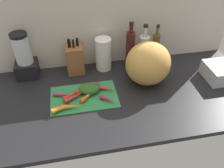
{
  "coord_description": "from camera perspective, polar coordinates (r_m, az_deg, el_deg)",
  "views": [
    {
      "loc": [
        -30.53,
        -106.7,
        95.93
      ],
      "look_at": [
        -10.27,
        -2.17,
        10.05
      ],
      "focal_mm": 37.15,
      "sensor_mm": 36.0,
      "label": 1
    }
  ],
  "objects": [
    {
      "name": "carrot_5",
      "position": [
        1.48,
        -6.32,
        -0.86
      ],
      "size": [
        10.46,
        9.39,
        2.26
      ],
      "primitive_type": "cone",
      "rotation": [
        0.0,
        1.57,
        0.71
      ],
      "color": "orange",
      "rests_on": "cutting_board"
    },
    {
      "name": "carrot_10",
      "position": [
        1.36,
        -9.95,
        -5.48
      ],
      "size": [
        11.75,
        4.0,
        2.98
      ],
      "primitive_type": "cone",
      "rotation": [
        0.0,
        1.57,
        -0.09
      ],
      "color": "orange",
      "rests_on": "cutting_board"
    },
    {
      "name": "carrot_6",
      "position": [
        1.43,
        -10.05,
        -2.73
      ],
      "size": [
        10.71,
        7.52,
        2.84
      ],
      "primitive_type": "cone",
      "rotation": [
        0.0,
        1.57,
        0.49
      ],
      "color": "red",
      "rests_on": "cutting_board"
    },
    {
      "name": "carrot_7",
      "position": [
        1.45,
        -4.59,
        -1.28
      ],
      "size": [
        13.79,
        4.43,
        3.24
      ],
      "primitive_type": "cone",
      "rotation": [
        0.0,
        1.57,
        -0.09
      ],
      "color": "#B2264C",
      "rests_on": "cutting_board"
    },
    {
      "name": "carrot_2",
      "position": [
        1.42,
        -5.58,
        -2.49
      ],
      "size": [
        13.56,
        12.85,
        2.94
      ],
      "primitive_type": "cone",
      "rotation": [
        0.0,
        1.57,
        0.75
      ],
      "color": "orange",
      "rests_on": "cutting_board"
    },
    {
      "name": "carrot_4",
      "position": [
        1.5,
        -4.79,
        0.1
      ],
      "size": [
        13.74,
        5.54,
        3.2
      ],
      "primitive_type": "cone",
      "rotation": [
        0.0,
        1.57,
        0.18
      ],
      "color": "red",
      "rests_on": "cutting_board"
    },
    {
      "name": "ground_plane",
      "position": [
        1.48,
        3.76,
        -2.49
      ],
      "size": [
        170.0,
        80.0,
        3.0
      ],
      "primitive_type": "cube",
      "color": "black"
    },
    {
      "name": "dish_rack",
      "position": [
        1.73,
        25.87,
        2.77
      ],
      "size": [
        24.89,
        19.92,
        9.98
      ],
      "primitive_type": "cube",
      "color": "silver",
      "rests_on": "ground_plane"
    },
    {
      "name": "carrot_0",
      "position": [
        1.38,
        -0.97,
        -3.8
      ],
      "size": [
        9.86,
        8.9,
        2.65
      ],
      "primitive_type": "cone",
      "rotation": [
        0.0,
        1.57,
        -0.7
      ],
      "color": "#B2264C",
      "rests_on": "cutting_board"
    },
    {
      "name": "winter_squash",
      "position": [
        1.48,
        8.89,
        4.97
      ],
      "size": [
        28.82,
        26.09,
        28.68
      ],
      "primitive_type": "ellipsoid",
      "color": "gold",
      "rests_on": "ground_plane"
    },
    {
      "name": "bottle_0",
      "position": [
        1.63,
        4.48,
        8.59
      ],
      "size": [
        6.1,
        6.1,
        33.62
      ],
      "color": "#471919",
      "rests_on": "ground_plane"
    },
    {
      "name": "carrot_9",
      "position": [
        1.46,
        -1.21,
        -1.17
      ],
      "size": [
        10.89,
        7.23,
        2.67
      ],
      "primitive_type": "cone",
      "rotation": [
        0.0,
        1.57,
        -0.46
      ],
      "color": "red",
      "rests_on": "cutting_board"
    },
    {
      "name": "carrot_3",
      "position": [
        1.42,
        -8.64,
        -2.75
      ],
      "size": [
        16.57,
        11.08,
        3.01
      ],
      "primitive_type": "cone",
      "rotation": [
        0.0,
        1.57,
        0.51
      ],
      "color": "red",
      "rests_on": "cutting_board"
    },
    {
      "name": "carrot_12",
      "position": [
        1.44,
        -6.4,
        -2.07
      ],
      "size": [
        15.22,
        7.18,
        2.9
      ],
      "primitive_type": "cone",
      "rotation": [
        0.0,
        1.57,
        -0.3
      ],
      "color": "red",
      "rests_on": "cutting_board"
    },
    {
      "name": "carrot_8",
      "position": [
        1.44,
        -11.08,
        -2.72
      ],
      "size": [
        16.66,
        6.09,
        2.02
      ],
      "primitive_type": "cone",
      "rotation": [
        0.0,
        1.57,
        -0.25
      ],
      "color": "#B2264C",
      "rests_on": "cutting_board"
    },
    {
      "name": "wall_back",
      "position": [
        1.62,
        0.86,
        14.93
      ],
      "size": [
        170.0,
        3.0,
        60.0
      ],
      "primitive_type": "cube",
      "color": "beige",
      "rests_on": "ground_plane"
    },
    {
      "name": "carrot_1",
      "position": [
        1.36,
        -11.36,
        -5.63
      ],
      "size": [
        13.09,
        2.82,
        2.47
      ],
      "primitive_type": "cone",
      "rotation": [
        0.0,
        1.57,
        -0.03
      ],
      "color": "orange",
      "rests_on": "cutting_board"
    },
    {
      "name": "blender_appliance",
      "position": [
        1.63,
        -20.73,
        5.88
      ],
      "size": [
        14.15,
        14.15,
        31.52
      ],
      "color": "black",
      "rests_on": "ground_plane"
    },
    {
      "name": "carrot_greens_pile",
      "position": [
        1.44,
        -5.58,
        -1.11
      ],
      "size": [
        12.92,
        9.94,
        5.47
      ],
      "primitive_type": "ellipsoid",
      "color": "#2D6023",
      "rests_on": "cutting_board"
    },
    {
      "name": "knife_block",
      "position": [
        1.61,
        -9.1,
        6.17
      ],
      "size": [
        11.5,
        12.91,
        25.26
      ],
      "color": "brown",
      "rests_on": "ground_plane"
    },
    {
      "name": "paper_towel_roll",
      "position": [
        1.61,
        -2.13,
        7.38
      ],
      "size": [
        10.99,
        10.99,
        23.18
      ],
      "primitive_type": "cylinder",
      "color": "white",
      "rests_on": "ground_plane"
    },
    {
      "name": "cutting_board",
      "position": [
        1.44,
        -6.87,
        -3.1
      ],
      "size": [
        40.73,
        26.01,
        0.8
      ],
      "primitive_type": "cube",
      "color": "#338C4C",
      "rests_on": "ground_plane"
    },
    {
      "name": "bottle_1",
      "position": [
        1.64,
        7.74,
        8.09
      ],
      "size": [
        7.06,
        7.06,
        32.06
      ],
      "color": "silver",
      "rests_on": "ground_plane"
    },
    {
      "name": "carrot_11",
      "position": [
        1.36,
        -11.96,
        -5.76
      ],
      "size": [
        13.53,
        6.56,
        3.33
      ],
      "primitive_type": "cone",
      "rotation": [
        0.0,
        1.57,
        0.26
      ],
      "color": "orange",
      "rests_on": "cutting_board"
    },
    {
      "name": "bottle_2",
      "position": [
        1.69,
        10.58,
        8.58
      ],
      "size": [
        5.01,
        5.01,
        30.03
      ],
      "color": "brown",
      "rests_on": "ground_plane"
    }
  ]
}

